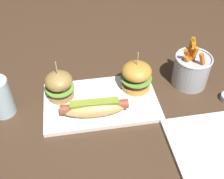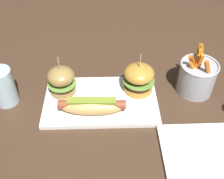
# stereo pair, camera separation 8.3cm
# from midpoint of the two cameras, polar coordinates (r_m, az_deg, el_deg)

# --- Properties ---
(ground_plane) EXTENTS (3.00, 3.00, 0.00)m
(ground_plane) POSITION_cam_midpoint_polar(r_m,az_deg,el_deg) (0.86, 0.44, -2.79)
(ground_plane) COLOR #422D1E
(platter_main) EXTENTS (0.35, 0.21, 0.01)m
(platter_main) POSITION_cam_midpoint_polar(r_m,az_deg,el_deg) (0.86, 0.44, -2.46)
(platter_main) COLOR white
(platter_main) RESTS_ON ground
(hot_dog) EXTENTS (0.20, 0.07, 0.05)m
(hot_dog) POSITION_cam_midpoint_polar(r_m,az_deg,el_deg) (0.80, -1.20, -3.48)
(hot_dog) COLOR tan
(hot_dog) RESTS_ON platter_main
(slider_left) EXTENTS (0.09, 0.09, 0.13)m
(slider_left) POSITION_cam_midpoint_polar(r_m,az_deg,el_deg) (0.86, -7.66, 1.76)
(slider_left) COLOR olive
(slider_left) RESTS_ON platter_main
(slider_right) EXTENTS (0.10, 0.10, 0.14)m
(slider_right) POSITION_cam_midpoint_polar(r_m,az_deg,el_deg) (0.86, 8.26, 2.18)
(slider_right) COLOR #C38832
(slider_right) RESTS_ON platter_main
(fries_bucket) EXTENTS (0.12, 0.12, 0.15)m
(fries_bucket) POSITION_cam_midpoint_polar(r_m,az_deg,el_deg) (0.92, 19.53, 2.37)
(fries_bucket) COLOR #A8AAB2
(fries_bucket) RESTS_ON ground
(side_plate) EXTENTS (0.21, 0.21, 0.01)m
(side_plate) POSITION_cam_midpoint_polar(r_m,az_deg,el_deg) (0.78, 21.25, -12.94)
(side_plate) COLOR white
(side_plate) RESTS_ON ground
(water_glass) EXTENTS (0.07, 0.07, 0.12)m
(water_glass) POSITION_cam_midpoint_polar(r_m,az_deg,el_deg) (0.87, -19.02, 0.39)
(water_glass) COLOR silver
(water_glass) RESTS_ON ground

